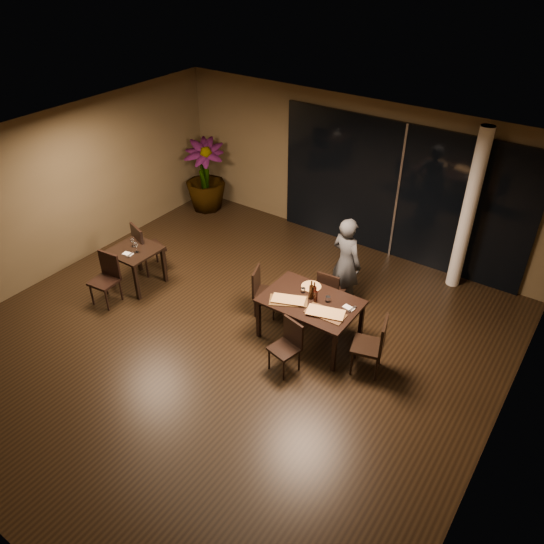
{
  "coord_description": "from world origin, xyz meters",
  "views": [
    {
      "loc": [
        4.27,
        -4.96,
        5.7
      ],
      "look_at": [
        0.31,
        0.74,
        1.05
      ],
      "focal_mm": 35.0,
      "sensor_mm": 36.0,
      "label": 1
    }
  ],
  "objects_px": {
    "diner": "(346,263)",
    "side_table": "(135,255)",
    "chair_main_left": "(262,289)",
    "bottle_c": "(314,290)",
    "chair_side_far": "(145,246)",
    "chair_side_near": "(107,276)",
    "bottle_a": "(311,290)",
    "bottle_b": "(316,295)",
    "chair_main_right": "(374,343)",
    "chair_main_far": "(330,291)",
    "chair_main_near": "(288,343)",
    "potted_plant": "(205,176)",
    "main_table": "(311,304)"
  },
  "relations": [
    {
      "from": "diner",
      "to": "side_table",
      "type": "bearing_deg",
      "value": 41.83
    },
    {
      "from": "chair_main_left",
      "to": "bottle_c",
      "type": "distance_m",
      "value": 1.1
    },
    {
      "from": "chair_side_far",
      "to": "chair_side_near",
      "type": "distance_m",
      "value": 1.05
    },
    {
      "from": "bottle_a",
      "to": "bottle_b",
      "type": "relative_size",
      "value": 1.17
    },
    {
      "from": "chair_side_near",
      "to": "bottle_a",
      "type": "relative_size",
      "value": 2.86
    },
    {
      "from": "chair_side_near",
      "to": "diner",
      "type": "bearing_deg",
      "value": 27.78
    },
    {
      "from": "chair_main_right",
      "to": "bottle_a",
      "type": "height_order",
      "value": "bottle_a"
    },
    {
      "from": "chair_side_near",
      "to": "bottle_c",
      "type": "relative_size",
      "value": 3.17
    },
    {
      "from": "chair_main_far",
      "to": "chair_main_near",
      "type": "distance_m",
      "value": 1.51
    },
    {
      "from": "chair_side_far",
      "to": "chair_main_left",
      "type": "bearing_deg",
      "value": -156.14
    },
    {
      "from": "chair_main_right",
      "to": "potted_plant",
      "type": "xyz_separation_m",
      "value": [
        -5.56,
        2.71,
        0.28
      ]
    },
    {
      "from": "main_table",
      "to": "chair_side_far",
      "type": "bearing_deg",
      "value": -178.36
    },
    {
      "from": "potted_plant",
      "to": "chair_side_near",
      "type": "bearing_deg",
      "value": -75.71
    },
    {
      "from": "chair_main_left",
      "to": "diner",
      "type": "distance_m",
      "value": 1.49
    },
    {
      "from": "main_table",
      "to": "chair_main_right",
      "type": "xyz_separation_m",
      "value": [
        1.16,
        -0.12,
        -0.14
      ]
    },
    {
      "from": "potted_plant",
      "to": "side_table",
      "type": "bearing_deg",
      "value": -72.09
    },
    {
      "from": "side_table",
      "to": "bottle_a",
      "type": "height_order",
      "value": "bottle_a"
    },
    {
      "from": "chair_main_near",
      "to": "diner",
      "type": "xyz_separation_m",
      "value": [
        -0.1,
        1.93,
        0.36
      ]
    },
    {
      "from": "chair_main_near",
      "to": "potted_plant",
      "type": "xyz_separation_m",
      "value": [
        -4.49,
        3.36,
        0.35
      ]
    },
    {
      "from": "main_table",
      "to": "bottle_a",
      "type": "xyz_separation_m",
      "value": [
        -0.03,
        0.05,
        0.24
      ]
    },
    {
      "from": "main_table",
      "to": "bottle_b",
      "type": "xyz_separation_m",
      "value": [
        0.08,
        0.0,
        0.21
      ]
    },
    {
      "from": "chair_main_far",
      "to": "diner",
      "type": "distance_m",
      "value": 0.56
    },
    {
      "from": "chair_main_near",
      "to": "bottle_b",
      "type": "bearing_deg",
      "value": 104.0
    },
    {
      "from": "chair_side_near",
      "to": "bottle_a",
      "type": "bearing_deg",
      "value": 13.12
    },
    {
      "from": "side_table",
      "to": "diner",
      "type": "relative_size",
      "value": 0.48
    },
    {
      "from": "side_table",
      "to": "potted_plant",
      "type": "distance_m",
      "value": 3.26
    },
    {
      "from": "chair_main_left",
      "to": "chair_side_near",
      "type": "relative_size",
      "value": 0.94
    },
    {
      "from": "chair_side_near",
      "to": "bottle_c",
      "type": "xyz_separation_m",
      "value": [
        3.45,
        1.23,
        0.38
      ]
    },
    {
      "from": "chair_main_right",
      "to": "chair_side_near",
      "type": "distance_m",
      "value": 4.72
    },
    {
      "from": "bottle_a",
      "to": "bottle_c",
      "type": "xyz_separation_m",
      "value": [
        0.03,
        0.04,
        -0.02
      ]
    },
    {
      "from": "chair_main_far",
      "to": "side_table",
      "type": "bearing_deg",
      "value": 15.73
    },
    {
      "from": "potted_plant",
      "to": "chair_main_far",
      "type": "bearing_deg",
      "value": -23.17
    },
    {
      "from": "side_table",
      "to": "chair_main_left",
      "type": "height_order",
      "value": "chair_main_left"
    },
    {
      "from": "diner",
      "to": "bottle_a",
      "type": "distance_m",
      "value": 1.12
    },
    {
      "from": "chair_side_near",
      "to": "potted_plant",
      "type": "height_order",
      "value": "potted_plant"
    },
    {
      "from": "side_table",
      "to": "bottle_a",
      "type": "distance_m",
      "value": 3.43
    },
    {
      "from": "chair_side_near",
      "to": "chair_side_far",
      "type": "bearing_deg",
      "value": 90.75
    },
    {
      "from": "diner",
      "to": "bottle_a",
      "type": "relative_size",
      "value": 5.16
    },
    {
      "from": "main_table",
      "to": "chair_side_far",
      "type": "height_order",
      "value": "chair_side_far"
    },
    {
      "from": "side_table",
      "to": "potted_plant",
      "type": "bearing_deg",
      "value": 107.91
    },
    {
      "from": "main_table",
      "to": "side_table",
      "type": "relative_size",
      "value": 1.88
    },
    {
      "from": "chair_side_far",
      "to": "side_table",
      "type": "bearing_deg",
      "value": 132.38
    },
    {
      "from": "chair_main_near",
      "to": "bottle_b",
      "type": "relative_size",
      "value": 3.05
    },
    {
      "from": "diner",
      "to": "bottle_b",
      "type": "bearing_deg",
      "value": 110.01
    },
    {
      "from": "diner",
      "to": "bottle_c",
      "type": "xyz_separation_m",
      "value": [
        0.01,
        -1.08,
        0.06
      ]
    },
    {
      "from": "main_table",
      "to": "diner",
      "type": "height_order",
      "value": "diner"
    },
    {
      "from": "chair_main_near",
      "to": "potted_plant",
      "type": "distance_m",
      "value": 5.62
    },
    {
      "from": "chair_main_near",
      "to": "bottle_a",
      "type": "bearing_deg",
      "value": 111.26
    },
    {
      "from": "chair_main_right",
      "to": "bottle_a",
      "type": "distance_m",
      "value": 1.25
    },
    {
      "from": "chair_main_left",
      "to": "chair_main_near",
      "type": "bearing_deg",
      "value": -148.36
    }
  ]
}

